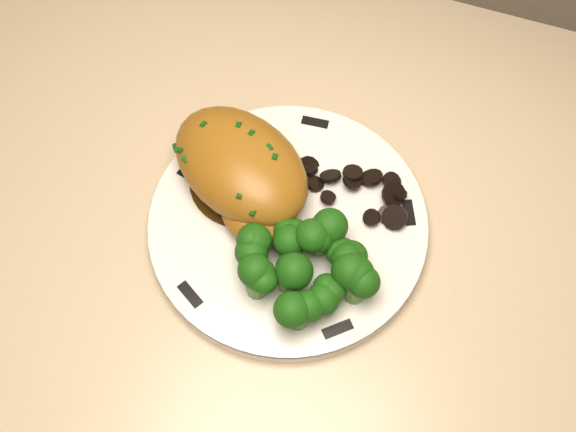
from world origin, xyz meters
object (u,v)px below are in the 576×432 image
(counter, at_px, (468,407))
(chicken_breast, at_px, (242,171))
(plate, at_px, (288,225))
(broccoli_florets, at_px, (303,269))

(counter, bearing_deg, chicken_breast, 178.63)
(plate, bearing_deg, broccoli_florets, -57.85)
(plate, xyz_separation_m, broccoli_florets, (0.03, -0.05, 0.03))
(broccoli_florets, bearing_deg, plate, 122.15)
(counter, xyz_separation_m, chicken_breast, (-0.31, 0.01, 0.45))
(plate, distance_m, broccoli_florets, 0.07)
(chicken_breast, relative_size, broccoli_florets, 1.47)
(plate, relative_size, broccoli_florets, 2.17)
(plate, relative_size, chicken_breast, 1.47)
(counter, relative_size, chicken_breast, 11.22)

